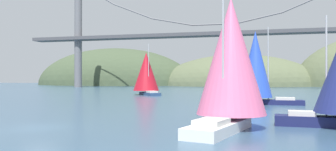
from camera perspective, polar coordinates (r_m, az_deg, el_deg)
name	(u,v)px	position (r m, az deg, el deg)	size (l,w,h in m)	color
ground_plane	(40,128)	(27.08, -20.40, -8.08)	(360.00, 360.00, 0.00)	#385670
headland_center	(237,86)	(157.21, 11.37, -1.66)	(71.84, 44.00, 27.90)	#5B6647
headland_left	(114,85)	(172.02, -9.00, -1.55)	(80.12, 44.00, 36.06)	#425138
suspension_bridge	(214,32)	(118.84, 7.62, 7.11)	(139.04, 6.00, 39.73)	slate
sailboat_crimson_sail	(146,72)	(73.66, -3.60, 0.51)	(8.50, 9.53, 10.71)	navy
sailboat_blue_spinnaker	(256,66)	(48.60, 14.43, 1.51)	(8.52, 4.47, 10.54)	#191E4C
sailboat_pink_spinnaker	(230,60)	(25.18, 10.27, 2.62)	(6.04, 9.36, 10.92)	white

